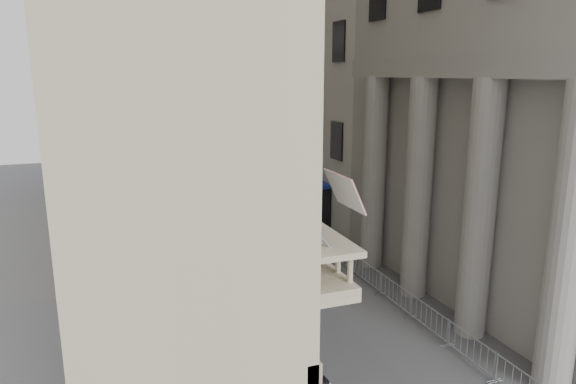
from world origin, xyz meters
name	(u,v)px	position (x,y,z in m)	size (l,w,h in m)	color
far_building	(188,23)	(0.00, 48.00, 15.00)	(22.00, 10.00, 30.00)	beige
iron_fence	(216,286)	(-4.30, 18.00, 0.00)	(0.30, 28.00, 1.40)	black
blue_awning	(312,225)	(4.15, 26.00, 0.00)	(1.60, 3.00, 3.00)	navy
scooter_5	(281,368)	(-3.68, 10.21, 0.00)	(0.56, 1.40, 1.50)	silver
scooter_6	(270,349)	(-3.68, 11.51, 0.00)	(0.56, 1.40, 1.50)	silver
scooter_7	(260,333)	(-3.68, 12.81, 0.00)	(0.56, 1.40, 1.50)	silver
scooter_8	(250,319)	(-3.68, 14.11, 0.00)	(0.56, 1.40, 1.50)	silver
scooter_9	(242,306)	(-3.68, 15.41, 0.00)	(0.56, 1.40, 1.50)	silver
scooter_10	(235,295)	(-3.68, 16.71, 0.00)	(0.56, 1.40, 1.50)	silver
scooter_11	(228,285)	(-3.68, 18.01, 0.00)	(0.56, 1.40, 1.50)	silver
scooter_12	(222,275)	(-3.68, 19.31, 0.00)	(0.56, 1.40, 1.50)	silver
scooter_13	(217,266)	(-3.68, 20.61, 0.00)	(0.56, 1.40, 1.50)	silver
barrier_1	(469,363)	(2.76, 8.15, 0.00)	(0.60, 2.40, 1.10)	#B1B4B9
barrier_2	(428,331)	(2.76, 10.65, 0.00)	(0.60, 2.40, 1.10)	#B1B4B9
barrier_3	(394,305)	(2.76, 13.15, 0.00)	(0.60, 2.40, 1.10)	#B1B4B9
barrier_4	(367,284)	(2.76, 15.65, 0.00)	(0.60, 2.40, 1.10)	#B1B4B9
barrier_5	(345,267)	(2.76, 18.15, 0.00)	(0.60, 2.40, 1.10)	#B1B4B9
barrier_6	(325,252)	(2.76, 20.65, 0.00)	(0.60, 2.40, 1.10)	#B1B4B9
barrier_7	(309,239)	(2.76, 23.15, 0.00)	(0.60, 2.40, 1.10)	#B1B4B9
barrier_8	(294,228)	(2.76, 25.65, 0.00)	(0.60, 2.40, 1.10)	#B1B4B9
security_tent	(245,211)	(-1.52, 22.43, 2.45)	(3.61, 3.61, 2.93)	silver
street_lamp	(224,206)	(-3.97, 17.26, 4.19)	(2.19, 1.05, 7.11)	#95979D
info_kiosk	(227,237)	(-2.57, 22.75, 0.87)	(0.47, 0.85, 1.73)	black
pedestrian_a	(261,219)	(0.45, 25.75, 0.82)	(0.60, 0.39, 1.64)	#0E1438
pedestrian_b	(251,199)	(1.31, 31.14, 0.85)	(0.83, 0.65, 1.71)	black
pedestrian_c	(234,193)	(0.52, 33.22, 0.99)	(0.97, 0.63, 1.98)	black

